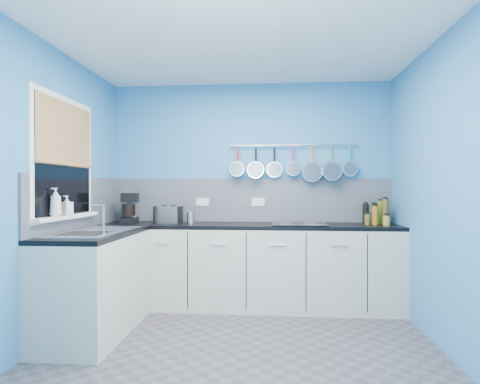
# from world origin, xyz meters

# --- Properties ---
(floor) EXTENTS (3.20, 3.00, 0.02)m
(floor) POSITION_xyz_m (0.00, 0.00, -0.01)
(floor) COLOR #47474C
(floor) RESTS_ON ground
(ceiling) EXTENTS (3.20, 3.00, 0.02)m
(ceiling) POSITION_xyz_m (0.00, 0.00, 2.51)
(ceiling) COLOR white
(ceiling) RESTS_ON ground
(wall_back) EXTENTS (3.20, 0.02, 2.50)m
(wall_back) POSITION_xyz_m (0.00, 1.51, 1.25)
(wall_back) COLOR teal
(wall_back) RESTS_ON ground
(wall_front) EXTENTS (3.20, 0.02, 2.50)m
(wall_front) POSITION_xyz_m (0.00, -1.51, 1.25)
(wall_front) COLOR teal
(wall_front) RESTS_ON ground
(wall_left) EXTENTS (0.02, 3.00, 2.50)m
(wall_left) POSITION_xyz_m (-1.61, 0.00, 1.25)
(wall_left) COLOR teal
(wall_left) RESTS_ON ground
(wall_right) EXTENTS (0.02, 3.00, 2.50)m
(wall_right) POSITION_xyz_m (1.61, 0.00, 1.25)
(wall_right) COLOR teal
(wall_right) RESTS_ON ground
(backsplash_back) EXTENTS (3.20, 0.02, 0.50)m
(backsplash_back) POSITION_xyz_m (0.00, 1.49, 1.15)
(backsplash_back) COLOR slate
(backsplash_back) RESTS_ON wall_back
(backsplash_left) EXTENTS (0.02, 1.80, 0.50)m
(backsplash_left) POSITION_xyz_m (-1.59, 0.60, 1.15)
(backsplash_left) COLOR slate
(backsplash_left) RESTS_ON wall_left
(cabinet_run_back) EXTENTS (3.20, 0.60, 0.86)m
(cabinet_run_back) POSITION_xyz_m (0.00, 1.20, 0.43)
(cabinet_run_back) COLOR beige
(cabinet_run_back) RESTS_ON ground
(worktop_back) EXTENTS (3.20, 0.60, 0.04)m
(worktop_back) POSITION_xyz_m (0.00, 1.20, 0.88)
(worktop_back) COLOR black
(worktop_back) RESTS_ON cabinet_run_back
(cabinet_run_left) EXTENTS (0.60, 1.20, 0.86)m
(cabinet_run_left) POSITION_xyz_m (-1.30, 0.30, 0.43)
(cabinet_run_left) COLOR beige
(cabinet_run_left) RESTS_ON ground
(worktop_left) EXTENTS (0.60, 1.20, 0.04)m
(worktop_left) POSITION_xyz_m (-1.30, 0.30, 0.88)
(worktop_left) COLOR black
(worktop_left) RESTS_ON cabinet_run_left
(window_frame) EXTENTS (0.01, 1.00, 1.10)m
(window_frame) POSITION_xyz_m (-1.58, 0.30, 1.55)
(window_frame) COLOR white
(window_frame) RESTS_ON wall_left
(window_glass) EXTENTS (0.01, 0.90, 1.00)m
(window_glass) POSITION_xyz_m (-1.57, 0.30, 1.55)
(window_glass) COLOR black
(window_glass) RESTS_ON wall_left
(bamboo_blind) EXTENTS (0.01, 0.90, 0.55)m
(bamboo_blind) POSITION_xyz_m (-1.56, 0.30, 1.77)
(bamboo_blind) COLOR tan
(bamboo_blind) RESTS_ON wall_left
(window_sill) EXTENTS (0.10, 0.98, 0.03)m
(window_sill) POSITION_xyz_m (-1.55, 0.30, 1.04)
(window_sill) COLOR white
(window_sill) RESTS_ON wall_left
(sink_unit) EXTENTS (0.50, 0.95, 0.01)m
(sink_unit) POSITION_xyz_m (-1.30, 0.30, 0.90)
(sink_unit) COLOR silver
(sink_unit) RESTS_ON worktop_left
(mixer_tap) EXTENTS (0.12, 0.08, 0.26)m
(mixer_tap) POSITION_xyz_m (-1.14, 0.12, 1.03)
(mixer_tap) COLOR silver
(mixer_tap) RESTS_ON worktop_left
(socket_left) EXTENTS (0.15, 0.01, 0.09)m
(socket_left) POSITION_xyz_m (-0.55, 1.48, 1.13)
(socket_left) COLOR white
(socket_left) RESTS_ON backsplash_back
(socket_right) EXTENTS (0.15, 0.01, 0.09)m
(socket_right) POSITION_xyz_m (0.10, 1.48, 1.13)
(socket_right) COLOR white
(socket_right) RESTS_ON backsplash_back
(pot_rail) EXTENTS (1.45, 0.02, 0.02)m
(pot_rail) POSITION_xyz_m (0.50, 1.45, 1.78)
(pot_rail) COLOR silver
(pot_rail) RESTS_ON wall_back
(soap_bottle_a) EXTENTS (0.12, 0.12, 0.24)m
(soap_bottle_a) POSITION_xyz_m (-1.53, 0.07, 1.17)
(soap_bottle_a) COLOR white
(soap_bottle_a) RESTS_ON window_sill
(soap_bottle_b) EXTENTS (0.10, 0.10, 0.17)m
(soap_bottle_b) POSITION_xyz_m (-1.53, 0.25, 1.14)
(soap_bottle_b) COLOR white
(soap_bottle_b) RESTS_ON window_sill
(paper_towel) EXTENTS (0.14, 0.14, 0.24)m
(paper_towel) POSITION_xyz_m (-1.35, 1.30, 1.02)
(paper_towel) COLOR white
(paper_towel) RESTS_ON worktop_back
(coffee_maker) EXTENTS (0.23, 0.24, 0.33)m
(coffee_maker) POSITION_xyz_m (-1.34, 1.23, 1.07)
(coffee_maker) COLOR black
(coffee_maker) RESTS_ON worktop_back
(toaster) EXTENTS (0.33, 0.24, 0.19)m
(toaster) POSITION_xyz_m (-0.89, 1.25, 0.99)
(toaster) COLOR silver
(toaster) RESTS_ON worktop_back
(canister) EXTENTS (0.10, 0.10, 0.12)m
(canister) POSITION_xyz_m (-0.64, 1.24, 0.96)
(canister) COLOR silver
(canister) RESTS_ON worktop_back
(hob) EXTENTS (0.58, 0.51, 0.01)m
(hob) POSITION_xyz_m (0.54, 1.16, 0.91)
(hob) COLOR black
(hob) RESTS_ON worktop_back
(pan_0) EXTENTS (0.17, 0.12, 0.36)m
(pan_0) POSITION_xyz_m (-0.13, 1.44, 1.60)
(pan_0) COLOR silver
(pan_0) RESTS_ON pot_rail
(pan_1) EXTENTS (0.19, 0.13, 0.38)m
(pan_1) POSITION_xyz_m (0.08, 1.44, 1.59)
(pan_1) COLOR silver
(pan_1) RESTS_ON pot_rail
(pan_2) EXTENTS (0.18, 0.05, 0.37)m
(pan_2) POSITION_xyz_m (0.29, 1.44, 1.60)
(pan_2) COLOR silver
(pan_2) RESTS_ON pot_rail
(pan_3) EXTENTS (0.16, 0.09, 0.35)m
(pan_3) POSITION_xyz_m (0.50, 1.44, 1.60)
(pan_3) COLOR silver
(pan_3) RESTS_ON pot_rail
(pan_4) EXTENTS (0.23, 0.08, 0.42)m
(pan_4) POSITION_xyz_m (0.71, 1.44, 1.57)
(pan_4) COLOR silver
(pan_4) RESTS_ON pot_rail
(pan_5) EXTENTS (0.22, 0.13, 0.41)m
(pan_5) POSITION_xyz_m (0.92, 1.44, 1.57)
(pan_5) COLOR silver
(pan_5) RESTS_ON pot_rail
(pan_6) EXTENTS (0.17, 0.06, 0.36)m
(pan_6) POSITION_xyz_m (1.14, 1.44, 1.60)
(pan_6) COLOR silver
(pan_6) RESTS_ON pot_rail
(condiment_0) EXTENTS (0.06, 0.06, 0.25)m
(condiment_0) POSITION_xyz_m (1.44, 1.32, 1.03)
(condiment_0) COLOR #3F721E
(condiment_0) RESTS_ON worktop_back
(condiment_1) EXTENTS (0.07, 0.07, 0.21)m
(condiment_1) POSITION_xyz_m (1.37, 1.33, 1.01)
(condiment_1) COLOR #265919
(condiment_1) RESTS_ON worktop_back
(condiment_2) EXTENTS (0.07, 0.07, 0.22)m
(condiment_2) POSITION_xyz_m (1.28, 1.32, 1.01)
(condiment_2) COLOR black
(condiment_2) RESTS_ON worktop_back
(condiment_3) EXTENTS (0.07, 0.07, 0.27)m
(condiment_3) POSITION_xyz_m (1.46, 1.23, 1.04)
(condiment_3) COLOR brown
(condiment_3) RESTS_ON worktop_back
(condiment_4) EXTENTS (0.07, 0.07, 0.20)m
(condiment_4) POSITION_xyz_m (1.35, 1.21, 1.00)
(condiment_4) COLOR #8C5914
(condiment_4) RESTS_ON worktop_back
(condiment_5) EXTENTS (0.06, 0.06, 0.11)m
(condiment_5) POSITION_xyz_m (1.27, 1.21, 0.96)
(condiment_5) COLOR brown
(condiment_5) RESTS_ON worktop_back
(condiment_6) EXTENTS (0.07, 0.07, 0.10)m
(condiment_6) POSITION_xyz_m (1.45, 1.13, 0.95)
(condiment_6) COLOR olive
(condiment_6) RESTS_ON worktop_back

